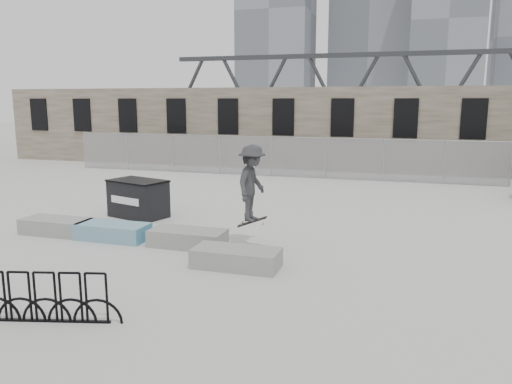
{
  "coord_description": "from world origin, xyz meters",
  "views": [
    {
      "loc": [
        6.55,
        -11.71,
        3.8
      ],
      "look_at": [
        2.61,
        1.27,
        1.3
      ],
      "focal_mm": 35.0,
      "sensor_mm": 36.0,
      "label": 1
    }
  ],
  "objects_px": {
    "bike_rack": "(7,297)",
    "planter_offset": "(236,257)",
    "planter_center_right": "(188,237)",
    "skateboarder": "(252,183)",
    "dumpster": "(138,198)",
    "planter_far_left": "(57,225)",
    "planter_center_left": "(112,231)"
  },
  "relations": [
    {
      "from": "planter_center_right",
      "to": "planter_offset",
      "type": "relative_size",
      "value": 1.0
    },
    {
      "from": "dumpster",
      "to": "bike_rack",
      "type": "bearing_deg",
      "value": -58.49
    },
    {
      "from": "planter_far_left",
      "to": "bike_rack",
      "type": "relative_size",
      "value": 0.51
    },
    {
      "from": "bike_rack",
      "to": "skateboarder",
      "type": "distance_m",
      "value": 6.22
    },
    {
      "from": "bike_rack",
      "to": "dumpster",
      "type": "bearing_deg",
      "value": 103.73
    },
    {
      "from": "planter_center_left",
      "to": "dumpster",
      "type": "relative_size",
      "value": 0.94
    },
    {
      "from": "planter_center_right",
      "to": "skateboarder",
      "type": "height_order",
      "value": "skateboarder"
    },
    {
      "from": "planter_far_left",
      "to": "bike_rack",
      "type": "xyz_separation_m",
      "value": [
        3.06,
        -5.13,
        0.2
      ]
    },
    {
      "from": "planter_center_left",
      "to": "skateboarder",
      "type": "relative_size",
      "value": 0.93
    },
    {
      "from": "planter_center_left",
      "to": "bike_rack",
      "type": "bearing_deg",
      "value": -76.8
    },
    {
      "from": "planter_far_left",
      "to": "skateboarder",
      "type": "xyz_separation_m",
      "value": [
        5.82,
        0.29,
        1.47
      ]
    },
    {
      "from": "planter_center_right",
      "to": "bike_rack",
      "type": "distance_m",
      "value": 5.2
    },
    {
      "from": "dumpster",
      "to": "skateboarder",
      "type": "bearing_deg",
      "value": -8.33
    },
    {
      "from": "planter_center_left",
      "to": "planter_center_right",
      "type": "height_order",
      "value": "same"
    },
    {
      "from": "bike_rack",
      "to": "skateboarder",
      "type": "relative_size",
      "value": 1.83
    },
    {
      "from": "planter_center_right",
      "to": "skateboarder",
      "type": "relative_size",
      "value": 0.93
    },
    {
      "from": "dumpster",
      "to": "bike_rack",
      "type": "distance_m",
      "value": 7.93
    },
    {
      "from": "planter_offset",
      "to": "dumpster",
      "type": "xyz_separation_m",
      "value": [
        -4.75,
        3.85,
        0.38
      ]
    },
    {
      "from": "planter_offset",
      "to": "planter_far_left",
      "type": "bearing_deg",
      "value": 167.83
    },
    {
      "from": "planter_far_left",
      "to": "dumpster",
      "type": "distance_m",
      "value": 2.85
    },
    {
      "from": "planter_far_left",
      "to": "skateboarder",
      "type": "height_order",
      "value": "skateboarder"
    },
    {
      "from": "dumpster",
      "to": "skateboarder",
      "type": "distance_m",
      "value": 5.28
    },
    {
      "from": "planter_center_right",
      "to": "planter_far_left",
      "type": "bearing_deg",
      "value": 179.25
    },
    {
      "from": "planter_far_left",
      "to": "planter_center_left",
      "type": "bearing_deg",
      "value": -1.53
    },
    {
      "from": "planter_far_left",
      "to": "planter_center_right",
      "type": "bearing_deg",
      "value": -0.75
    },
    {
      "from": "bike_rack",
      "to": "planter_far_left",
      "type": "bearing_deg",
      "value": 120.85
    },
    {
      "from": "planter_center_right",
      "to": "skateboarder",
      "type": "distance_m",
      "value": 2.25
    },
    {
      "from": "planter_far_left",
      "to": "planter_center_left",
      "type": "relative_size",
      "value": 1.0
    },
    {
      "from": "planter_center_left",
      "to": "bike_rack",
      "type": "xyz_separation_m",
      "value": [
        1.19,
        -5.08,
        0.2
      ]
    },
    {
      "from": "planter_center_left",
      "to": "bike_rack",
      "type": "height_order",
      "value": "bike_rack"
    },
    {
      "from": "planter_center_right",
      "to": "planter_offset",
      "type": "bearing_deg",
      "value": -34.53
    },
    {
      "from": "bike_rack",
      "to": "planter_offset",
      "type": "bearing_deg",
      "value": 53.35
    }
  ]
}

